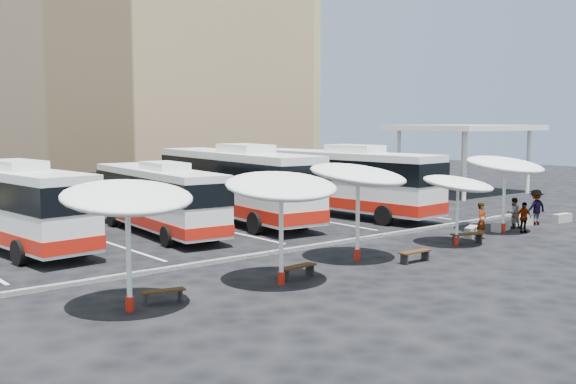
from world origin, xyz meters
TOP-DOWN VIEW (x-y plane):
  - ground at (0.00, 0.00)m, footprint 120.00×120.00m
  - sandstone_building at (0.00, 31.87)m, footprint 42.00×18.25m
  - service_canopy at (24.00, 10.00)m, footprint 10.00×8.00m
  - curb_divider at (0.00, 0.50)m, footprint 34.00×0.25m
  - bay_lines at (0.00, 8.00)m, footprint 24.15×12.00m
  - bus_0 at (-9.81, 9.03)m, footprint 3.72×12.33m
  - bus_1 at (-2.96, 8.27)m, footprint 3.36×11.33m
  - bus_2 at (2.30, 9.19)m, footprint 4.05×13.63m
  - bus_3 at (8.43, 7.27)m, footprint 3.81×13.23m
  - sunshade_0 at (-10.24, -3.53)m, footprint 4.39×4.43m
  - sunshade_1 at (-4.84, -3.78)m, footprint 4.71×4.74m
  - sunshade_2 at (-0.02, -2.58)m, footprint 4.88×4.91m
  - sunshade_3 at (5.73, -3.05)m, footprint 3.93×3.95m
  - sunshade_4 at (10.46, -2.31)m, footprint 3.98×4.03m
  - wood_bench_0 at (-9.04, -3.32)m, footprint 1.37×0.65m
  - wood_bench_1 at (-3.83, -3.45)m, footprint 1.52×0.51m
  - wood_bench_2 at (1.44, -4.29)m, footprint 1.51×0.45m
  - wood_bench_3 at (6.37, -3.15)m, footprint 1.62×0.89m
  - conc_bench_0 at (8.06, -2.17)m, footprint 1.37×0.91m
  - conc_bench_1 at (10.69, -2.03)m, footprint 1.36×0.63m
  - conc_bench_2 at (13.30, -1.70)m, footprint 1.38×0.88m
  - conc_bench_3 at (15.82, -2.48)m, footprint 1.27×0.53m
  - passenger_0 at (7.85, -2.86)m, footprint 0.70×0.53m
  - passenger_1 at (11.89, -2.00)m, footprint 0.93×0.83m
  - passenger_2 at (11.03, -3.09)m, footprint 0.97×0.66m
  - passenger_3 at (13.82, -2.08)m, footprint 1.35×0.97m

SIDE VIEW (x-z plane):
  - ground at x=0.00m, z-range 0.00..0.00m
  - bay_lines at x=0.00m, z-range 0.00..0.01m
  - curb_divider at x=0.00m, z-range 0.00..0.15m
  - conc_bench_3 at x=15.82m, z-range 0.00..0.46m
  - conc_bench_0 at x=8.06m, z-range 0.00..0.49m
  - conc_bench_2 at x=13.30m, z-range 0.00..0.49m
  - conc_bench_1 at x=10.69m, z-range 0.00..0.49m
  - wood_bench_0 at x=-9.04m, z-range 0.11..0.51m
  - wood_bench_2 at x=1.44m, z-range 0.12..0.58m
  - wood_bench_1 at x=-3.83m, z-range 0.12..0.58m
  - wood_bench_3 at x=6.37m, z-range 0.13..0.61m
  - passenger_2 at x=11.03m, z-range 0.00..1.53m
  - passenger_1 at x=11.89m, z-range 0.00..1.58m
  - passenger_0 at x=7.85m, z-range 0.00..1.73m
  - passenger_3 at x=13.82m, z-range 0.00..1.89m
  - bus_1 at x=-2.96m, z-range 0.04..3.58m
  - bus_0 at x=-9.81m, z-range 0.04..3.89m
  - bus_3 at x=8.43m, z-range 0.04..4.19m
  - bus_2 at x=2.30m, z-range 0.05..4.31m
  - sunshade_3 at x=5.73m, z-range 1.12..4.34m
  - sunshade_0 at x=-10.24m, z-range 1.37..5.27m
  - sunshade_1 at x=-4.84m, z-range 1.37..5.28m
  - sunshade_4 at x=10.46m, z-range 1.37..5.29m
  - sunshade_2 at x=-0.02m, z-range 1.39..5.37m
  - service_canopy at x=24.00m, z-range 2.27..7.47m
  - sandstone_building at x=0.00m, z-range -2.17..27.43m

